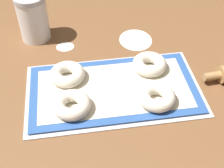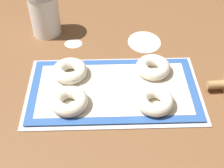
{
  "view_description": "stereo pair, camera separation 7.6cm",
  "coord_description": "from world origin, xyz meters",
  "px_view_note": "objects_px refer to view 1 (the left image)",
  "views": [
    {
      "loc": [
        -0.1,
        -0.62,
        0.65
      ],
      "look_at": [
        -0.0,
        0.02,
        0.03
      ],
      "focal_mm": 50.0,
      "sensor_mm": 36.0,
      "label": 1
    },
    {
      "loc": [
        -0.02,
        -0.62,
        0.65
      ],
      "look_at": [
        -0.0,
        0.02,
        0.03
      ],
      "focal_mm": 50.0,
      "sensor_mm": 36.0,
      "label": 2
    }
  ],
  "objects_px": {
    "bagel_front_left": "(72,105)",
    "bagel_back_right": "(150,64)",
    "baking_tray": "(112,90)",
    "flour_canister": "(33,17)",
    "bagel_back_left": "(67,74)",
    "bagel_front_right": "(157,97)"
  },
  "relations": [
    {
      "from": "bagel_front_left",
      "to": "bagel_back_right",
      "type": "height_order",
      "value": "same"
    },
    {
      "from": "baking_tray",
      "to": "flour_canister",
      "type": "height_order",
      "value": "flour_canister"
    },
    {
      "from": "bagel_back_left",
      "to": "flour_canister",
      "type": "relative_size",
      "value": 0.65
    },
    {
      "from": "bagel_back_left",
      "to": "bagel_back_right",
      "type": "bearing_deg",
      "value": 1.91
    },
    {
      "from": "bagel_back_left",
      "to": "bagel_front_right",
      "type": "bearing_deg",
      "value": -28.61
    },
    {
      "from": "bagel_front_right",
      "to": "flour_canister",
      "type": "distance_m",
      "value": 0.51
    },
    {
      "from": "baking_tray",
      "to": "flour_canister",
      "type": "xyz_separation_m",
      "value": [
        -0.22,
        0.3,
        0.08
      ]
    },
    {
      "from": "baking_tray",
      "to": "bagel_front_right",
      "type": "xyz_separation_m",
      "value": [
        0.11,
        -0.07,
        0.03
      ]
    },
    {
      "from": "flour_canister",
      "to": "bagel_back_right",
      "type": "bearing_deg",
      "value": -33.92
    },
    {
      "from": "bagel_front_left",
      "to": "bagel_back_left",
      "type": "distance_m",
      "value": 0.12
    },
    {
      "from": "bagel_front_left",
      "to": "bagel_back_right",
      "type": "xyz_separation_m",
      "value": [
        0.25,
        0.13,
        0.0
      ]
    },
    {
      "from": "bagel_front_left",
      "to": "bagel_front_right",
      "type": "bearing_deg",
      "value": -1.57
    },
    {
      "from": "bagel_front_left",
      "to": "flour_canister",
      "type": "bearing_deg",
      "value": 105.85
    },
    {
      "from": "bagel_front_left",
      "to": "bagel_back_left",
      "type": "bearing_deg",
      "value": 92.64
    },
    {
      "from": "baking_tray",
      "to": "flour_canister",
      "type": "bearing_deg",
      "value": 126.25
    },
    {
      "from": "bagel_back_left",
      "to": "bagel_back_right",
      "type": "relative_size",
      "value": 1.0
    },
    {
      "from": "bagel_front_left",
      "to": "bagel_back_right",
      "type": "bearing_deg",
      "value": 28.25
    },
    {
      "from": "bagel_back_left",
      "to": "baking_tray",
      "type": "bearing_deg",
      "value": -25.97
    },
    {
      "from": "baking_tray",
      "to": "flour_canister",
      "type": "distance_m",
      "value": 0.39
    },
    {
      "from": "bagel_front_left",
      "to": "flour_canister",
      "type": "relative_size",
      "value": 0.65
    },
    {
      "from": "bagel_front_right",
      "to": "flour_canister",
      "type": "xyz_separation_m",
      "value": [
        -0.34,
        0.37,
        0.05
      ]
    },
    {
      "from": "bagel_back_right",
      "to": "baking_tray",
      "type": "bearing_deg",
      "value": -151.41
    }
  ]
}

